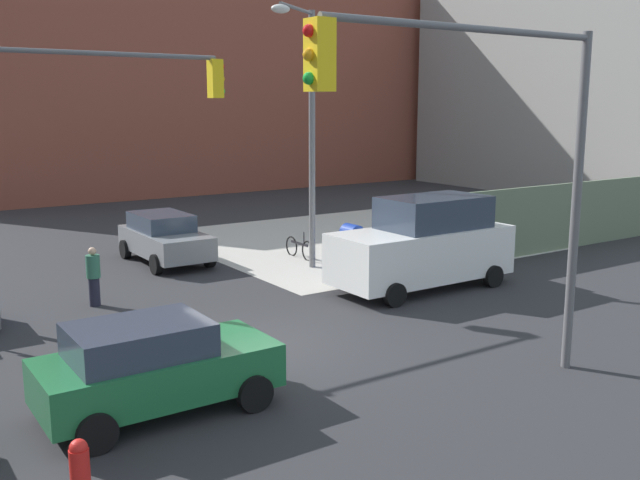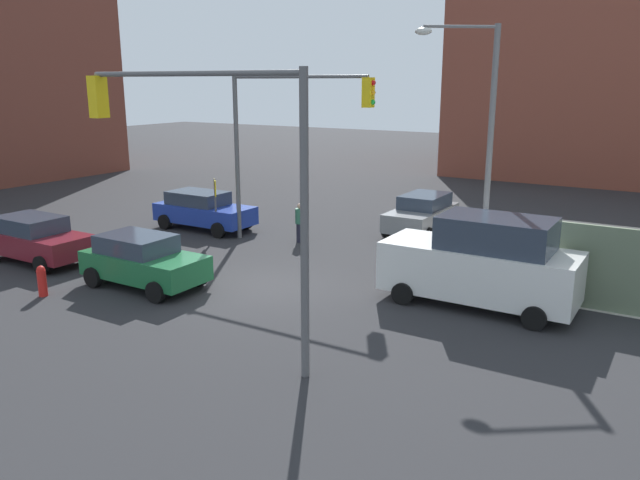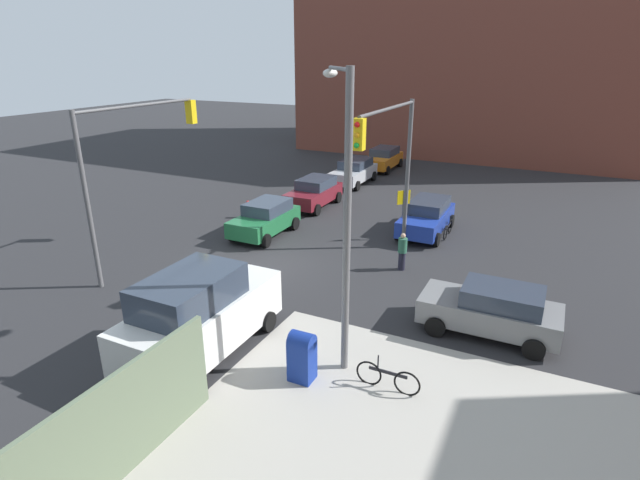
# 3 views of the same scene
# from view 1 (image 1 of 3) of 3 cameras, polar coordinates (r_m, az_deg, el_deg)

# --- Properties ---
(ground_plane) EXTENTS (120.00, 120.00, 0.00)m
(ground_plane) POSITION_cam_1_polar(r_m,az_deg,el_deg) (15.72, -4.86, -8.48)
(ground_plane) COLOR #28282B
(sidewalk_corner) EXTENTS (12.00, 12.00, 0.01)m
(sidewalk_corner) POSITION_cam_1_polar(r_m,az_deg,el_deg) (27.79, 2.29, 0.03)
(sidewalk_corner) COLOR #ADA89E
(sidewalk_corner) RESTS_ON ground
(construction_fence) EXTENTS (19.13, 0.12, 2.40)m
(construction_fence) POSITION_cam_1_polar(r_m,az_deg,el_deg) (29.83, 22.60, 2.27)
(construction_fence) COLOR #607056
(construction_fence) RESTS_ON ground
(building_warehouse_north) EXTENTS (32.00, 18.00, 13.91)m
(building_warehouse_north) POSITION_cam_1_polar(r_m,az_deg,el_deg) (50.84, -11.95, 12.53)
(building_warehouse_north) COLOR brown
(building_warehouse_north) RESTS_ON ground
(smokestack) EXTENTS (1.80, 1.80, 17.19)m
(smokestack) POSITION_cam_1_polar(r_m,az_deg,el_deg) (57.40, 7.60, 14.07)
(smokestack) COLOR brown
(smokestack) RESTS_ON ground
(traffic_signal_nw_corner) EXTENTS (6.15, 0.36, 6.50)m
(traffic_signal_nw_corner) POSITION_cam_1_polar(r_m,az_deg,el_deg) (18.22, -18.10, 8.66)
(traffic_signal_nw_corner) COLOR #59595B
(traffic_signal_nw_corner) RESTS_ON ground
(traffic_signal_se_corner) EXTENTS (6.31, 0.36, 6.50)m
(traffic_signal_se_corner) POSITION_cam_1_polar(r_m,az_deg,el_deg) (12.56, 13.51, 8.23)
(traffic_signal_se_corner) COLOR #59595B
(traffic_signal_se_corner) RESTS_ON ground
(street_lamp_corner) EXTENTS (2.33, 1.68, 8.00)m
(street_lamp_corner) POSITION_cam_1_polar(r_m,az_deg,el_deg) (22.17, -0.99, 9.54)
(street_lamp_corner) COLOR slate
(street_lamp_corner) RESTS_ON ground
(mailbox_blue) EXTENTS (0.56, 0.64, 1.43)m
(mailbox_blue) POSITION_cam_1_polar(r_m,az_deg,el_deg) (22.85, 2.58, -0.38)
(mailbox_blue) COLOR navy
(mailbox_blue) RESTS_ON ground
(fire_hydrant) EXTENTS (0.26, 0.26, 0.94)m
(fire_hydrant) POSITION_cam_1_polar(r_m,az_deg,el_deg) (10.20, -18.65, -17.17)
(fire_hydrant) COLOR red
(fire_hydrant) RESTS_ON ground
(hatchback_gray) EXTENTS (2.02, 4.18, 1.62)m
(hatchback_gray) POSITION_cam_1_polar(r_m,az_deg,el_deg) (24.21, -12.34, 0.21)
(hatchback_gray) COLOR slate
(hatchback_gray) RESTS_ON ground
(coupe_green) EXTENTS (3.98, 2.02, 1.62)m
(coupe_green) POSITION_cam_1_polar(r_m,az_deg,el_deg) (12.52, -13.16, -9.74)
(coupe_green) COLOR #1E6638
(coupe_green) RESTS_ON ground
(van_white_delivery) EXTENTS (5.40, 2.32, 2.62)m
(van_white_delivery) POSITION_cam_1_polar(r_m,az_deg,el_deg) (20.44, 8.34, -0.33)
(van_white_delivery) COLOR white
(van_white_delivery) RESTS_ON ground
(pedestrian_crossing) EXTENTS (0.36, 0.36, 1.56)m
(pedestrian_crossing) POSITION_cam_1_polar(r_m,az_deg,el_deg) (19.41, -17.66, -2.76)
(pedestrian_crossing) COLOR #2D664C
(pedestrian_crossing) RESTS_ON ground
(bicycle_leaning_on_fence) EXTENTS (0.05, 1.75, 0.97)m
(bicycle_leaning_on_fence) POSITION_cam_1_polar(r_m,az_deg,el_deg) (24.38, -1.64, -0.67)
(bicycle_leaning_on_fence) COLOR black
(bicycle_leaning_on_fence) RESTS_ON ground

